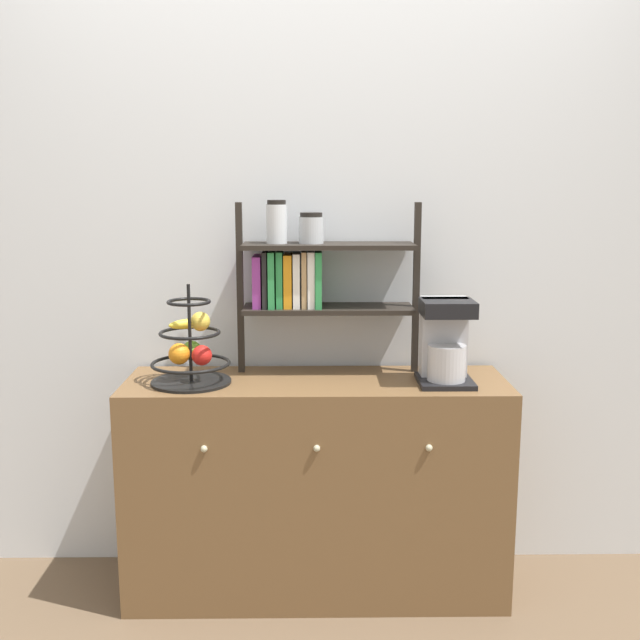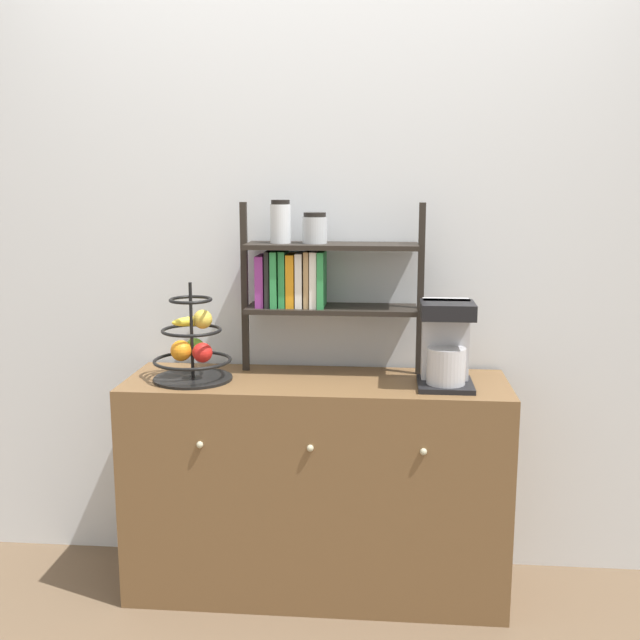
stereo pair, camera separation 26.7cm
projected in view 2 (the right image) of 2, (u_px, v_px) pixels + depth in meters
ground_plane at (311, 618)px, 2.66m from camera, size 12.00×12.00×0.00m
wall_back at (322, 242)px, 2.89m from camera, size 7.00×0.05×2.60m
sideboard at (316, 486)px, 2.80m from camera, size 1.39×0.45×0.82m
coffee_maker at (446, 344)px, 2.62m from camera, size 0.19×0.21×0.30m
fruit_stand at (193, 348)px, 2.71m from camera, size 0.29×0.29×0.36m
shelf_hutch at (308, 272)px, 2.78m from camera, size 0.68×0.20×0.65m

